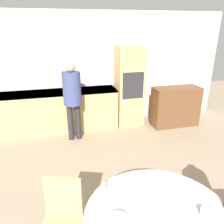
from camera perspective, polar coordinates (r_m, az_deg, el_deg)
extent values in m
cube|color=silver|center=(5.26, -6.19, 10.80)|extent=(6.78, 0.05, 2.60)
cube|color=tan|center=(5.11, -16.29, -0.05)|extent=(3.10, 0.60, 0.93)
cube|color=black|center=(4.97, -16.83, 4.77)|extent=(3.10, 0.60, 0.03)
cube|color=tan|center=(5.22, 4.43, 6.67)|extent=(0.61, 0.58, 1.87)
cube|color=#28282D|center=(4.93, 5.54, 6.85)|extent=(0.49, 0.01, 0.60)
cube|color=brown|center=(5.44, 16.19, 1.38)|extent=(1.11, 0.45, 0.94)
cylinder|color=beige|center=(2.12, 12.35, -25.40)|extent=(1.32, 1.32, 0.03)
cube|color=tan|center=(2.36, -12.61, -20.90)|extent=(0.37, 0.16, 0.47)
cylinder|color=#262628|center=(4.65, -10.84, -2.64)|extent=(0.12, 0.12, 0.79)
cylinder|color=#262628|center=(4.66, -8.85, -2.46)|extent=(0.12, 0.12, 0.79)
cylinder|color=#3D477A|center=(4.41, -10.44, 6.05)|extent=(0.36, 0.36, 0.66)
sphere|color=tan|center=(4.32, -10.81, 11.36)|extent=(0.17, 0.17, 0.17)
cylinder|color=white|center=(2.19, 22.83, -23.05)|extent=(0.06, 0.06, 0.08)
cylinder|color=silver|center=(2.03, 1.77, -26.12)|extent=(0.14, 0.14, 0.04)
cylinder|color=white|center=(2.28, -1.96, -19.06)|extent=(0.03, 0.03, 0.07)
cylinder|color=silver|center=(2.25, -1.97, -18.22)|extent=(0.03, 0.03, 0.01)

